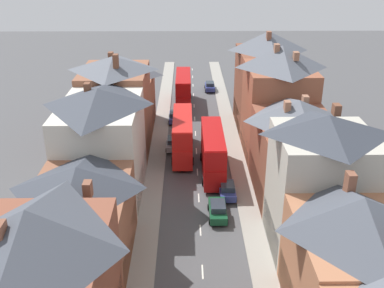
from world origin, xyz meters
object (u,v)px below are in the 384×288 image
(car_mid_black, at_px, (218,210))
(car_near_silver, at_px, (210,86))
(double_decker_bus_mid_street, at_px, (183,89))
(double_decker_bus_far_approaching, at_px, (183,135))
(double_decker_bus_lead, at_px, (213,152))
(car_parked_left_b, at_px, (173,143))
(car_parked_left_a, at_px, (175,116))
(car_near_blue, at_px, (227,190))

(car_mid_black, bearing_deg, car_near_silver, 88.24)
(double_decker_bus_mid_street, bearing_deg, double_decker_bus_far_approaching, -90.00)
(double_decker_bus_lead, bearing_deg, double_decker_bus_far_approaching, 125.20)
(double_decker_bus_lead, relative_size, double_decker_bus_mid_street, 1.00)
(car_near_silver, bearing_deg, car_parked_left_b, -103.48)
(double_decker_bus_lead, distance_m, car_parked_left_a, 17.82)
(double_decker_bus_far_approaching, bearing_deg, double_decker_bus_lead, -54.80)
(double_decker_bus_far_approaching, distance_m, car_parked_left_b, 2.97)
(car_near_silver, bearing_deg, car_mid_black, -91.76)
(car_parked_left_a, bearing_deg, car_parked_left_b, -90.00)
(car_mid_black, bearing_deg, double_decker_bus_mid_street, 96.00)
(double_decker_bus_lead, xyz_separation_m, car_near_blue, (1.31, -5.54, -1.99))
(car_parked_left_a, xyz_separation_m, car_parked_left_b, (0.00, -10.11, 0.01))
(car_parked_left_a, bearing_deg, double_decker_bus_lead, -73.97)
(double_decker_bus_lead, xyz_separation_m, double_decker_bus_far_approaching, (-3.60, 5.10, 0.00))
(car_near_blue, relative_size, car_parked_left_a, 0.89)
(double_decker_bus_mid_street, bearing_deg, car_near_blue, -80.80)
(double_decker_bus_mid_street, bearing_deg, car_mid_black, -84.00)
(double_decker_bus_far_approaching, bearing_deg, car_parked_left_a, 96.18)
(car_near_blue, xyz_separation_m, car_mid_black, (-1.30, -4.01, 0.02))
(double_decker_bus_mid_street, distance_m, car_near_blue, 30.77)
(double_decker_bus_far_approaching, relative_size, car_mid_black, 2.60)
(double_decker_bus_lead, height_order, car_mid_black, double_decker_bus_lead)
(car_parked_left_a, height_order, car_parked_left_b, car_parked_left_b)
(double_decker_bus_far_approaching, height_order, car_near_silver, double_decker_bus_far_approaching)
(double_decker_bus_far_approaching, relative_size, car_parked_left_b, 2.72)
(double_decker_bus_mid_street, height_order, car_parked_left_a, double_decker_bus_mid_street)
(double_decker_bus_lead, xyz_separation_m, double_decker_bus_mid_street, (-3.60, 24.77, 0.00))
(car_parked_left_b, bearing_deg, double_decker_bus_far_approaching, -54.40)
(double_decker_bus_lead, height_order, car_parked_left_b, double_decker_bus_lead)
(car_near_silver, height_order, car_parked_left_b, car_near_silver)
(car_near_silver, height_order, car_mid_black, car_mid_black)
(car_parked_left_a, bearing_deg, double_decker_bus_far_approaching, -83.82)
(car_mid_black, height_order, car_parked_left_b, car_mid_black)
(car_near_silver, bearing_deg, double_decker_bus_lead, -92.29)
(double_decker_bus_mid_street, bearing_deg, car_parked_left_b, -94.13)
(car_near_blue, bearing_deg, double_decker_bus_lead, 103.30)
(double_decker_bus_mid_street, height_order, car_near_silver, double_decker_bus_mid_street)
(car_mid_black, bearing_deg, car_parked_left_a, 100.45)
(double_decker_bus_far_approaching, xyz_separation_m, car_mid_black, (3.61, -14.65, -1.97))
(double_decker_bus_mid_street, distance_m, car_near_silver, 9.60)
(double_decker_bus_mid_street, relative_size, car_near_silver, 2.63)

